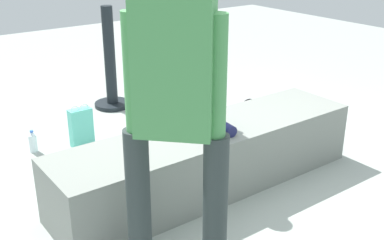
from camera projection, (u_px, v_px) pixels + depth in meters
name	position (u px, v px, depth m)	size (l,w,h in m)	color
ground_plane	(209.00, 186.00, 3.36)	(12.00, 12.00, 0.00)	#98A09A
concrete_ledge	(210.00, 158.00, 3.28)	(2.23, 0.54, 0.44)	gray
child_seated	(206.00, 99.00, 3.11)	(0.28, 0.32, 0.48)	navy
adult_standing	(175.00, 89.00, 2.12)	(0.39, 0.39, 1.70)	#2B3534
cake_plate	(170.00, 130.00, 3.13)	(0.22, 0.22, 0.06)	#E0594C
gift_bag	(81.00, 127.00, 3.93)	(0.18, 0.09, 0.36)	#59C6B2
railing_post	(111.00, 71.00, 4.72)	(0.36, 0.36, 1.00)	black
water_bottle_near_gift	(33.00, 142.00, 3.84)	(0.06, 0.06, 0.19)	silver
party_cup_red	(154.00, 139.00, 3.96)	(0.08, 0.08, 0.12)	red
cake_box_white	(177.00, 115.00, 4.45)	(0.26, 0.32, 0.13)	white
handbag_black_leather	(247.00, 123.00, 4.09)	(0.26, 0.14, 0.35)	black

